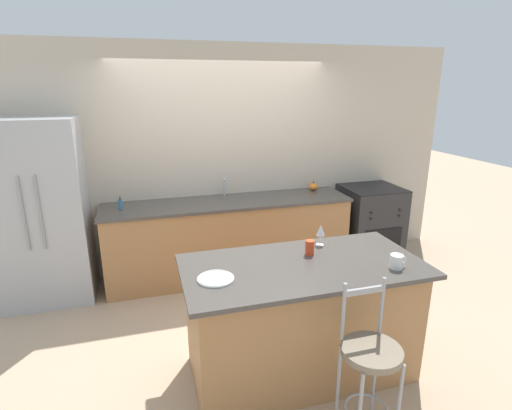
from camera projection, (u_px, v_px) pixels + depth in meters
The scene contains 14 objects.
ground_plane at pixel (237, 288), 4.58m from camera, with size 18.00×18.00×0.00m, color tan.
wall_back at pixel (222, 160), 4.86m from camera, with size 6.00×0.07×2.70m.
back_counter at pixel (229, 238), 4.80m from camera, with size 2.87×0.71×0.93m.
sink_faucet at pixel (225, 185), 4.81m from camera, with size 0.02×0.13×0.22m.
kitchen_island at pixel (301, 319), 3.13m from camera, with size 1.82×0.90×0.94m.
refrigerator at pixel (41, 213), 4.12m from camera, with size 0.88×0.69×1.93m.
oven_range at pixel (369, 223), 5.28m from camera, with size 0.72×0.69×0.96m.
bar_stool_near at pixel (370, 364), 2.51m from camera, with size 0.38×0.38×1.07m.
dinner_plate at pixel (216, 278), 2.75m from camera, with size 0.26×0.26×0.02m.
wine_glass at pixel (321, 231), 3.31m from camera, with size 0.07×0.07×0.18m.
coffee_mug at pixel (397, 261), 2.91m from camera, with size 0.13×0.10×0.10m.
tumbler_cup at pixel (310, 248), 3.14m from camera, with size 0.07×0.07×0.12m.
pumpkin_decoration at pixel (313, 187), 5.12m from camera, with size 0.11×0.11×0.11m.
soap_bottle at pixel (121, 204), 4.32m from camera, with size 0.04×0.04×0.14m.
Camera 1 is at (-0.93, -4.00, 2.23)m, focal length 28.00 mm.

